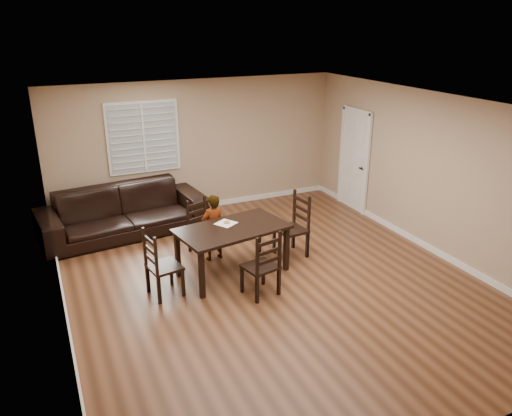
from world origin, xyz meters
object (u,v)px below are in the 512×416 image
(chair_near, at_px, (200,227))
(sofa, at_px, (124,212))
(dining_table, at_px, (232,233))
(child, at_px, (213,228))
(chair_left, at_px, (156,268))
(chair_right, at_px, (297,227))
(chair_far, at_px, (266,268))
(donut, at_px, (227,222))

(chair_near, xyz_separation_m, sofa, (-1.07, 1.25, 0.01))
(dining_table, bearing_deg, child, 90.00)
(chair_left, height_order, chair_right, chair_right)
(dining_table, height_order, child, child)
(chair_far, relative_size, child, 0.90)
(dining_table, distance_m, chair_right, 1.30)
(sofa, bearing_deg, dining_table, -67.68)
(chair_near, relative_size, chair_right, 0.86)
(dining_table, height_order, chair_right, chair_right)
(chair_left, relative_size, sofa, 0.34)
(dining_table, relative_size, chair_far, 1.78)
(chair_near, relative_size, chair_far, 0.92)
(chair_left, xyz_separation_m, donut, (1.25, 0.41, 0.34))
(chair_near, relative_size, child, 0.83)
(chair_right, xyz_separation_m, donut, (-1.28, -0.02, 0.32))
(chair_near, height_order, child, child)
(chair_far, distance_m, child, 1.50)
(dining_table, distance_m, donut, 0.22)
(chair_far, xyz_separation_m, donut, (-0.17, 1.07, 0.35))
(chair_near, bearing_deg, child, -97.64)
(chair_far, relative_size, chair_left, 0.99)
(chair_far, xyz_separation_m, chair_left, (-1.42, 0.66, 0.01))
(dining_table, xyz_separation_m, chair_far, (0.16, -0.88, -0.24))
(donut, bearing_deg, child, 102.58)
(chair_near, xyz_separation_m, chair_right, (1.47, -0.83, 0.07))
(chair_near, height_order, chair_far, chair_far)
(child, relative_size, sofa, 0.38)
(dining_table, height_order, chair_near, chair_near)
(donut, xyz_separation_m, sofa, (-1.25, 2.10, -0.37))
(chair_left, xyz_separation_m, child, (1.16, 0.82, 0.10))
(chair_left, bearing_deg, chair_near, -50.19)
(dining_table, xyz_separation_m, chair_right, (1.27, 0.21, -0.21))
(chair_near, xyz_separation_m, donut, (0.19, -0.85, 0.38))
(chair_far, xyz_separation_m, chair_right, (1.11, 1.08, 0.03))
(chair_near, height_order, donut, chair_near)
(chair_far, height_order, sofa, chair_far)
(sofa, bearing_deg, donut, -65.76)
(chair_left, xyz_separation_m, chair_right, (2.53, 0.42, 0.03))
(chair_left, height_order, donut, chair_left)
(child, relative_size, donut, 11.73)
(chair_left, bearing_deg, child, -64.73)
(chair_left, bearing_deg, donut, -81.91)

